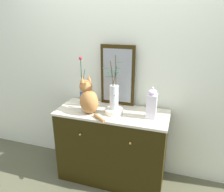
{
  "coord_description": "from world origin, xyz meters",
  "views": [
    {
      "loc": [
        0.66,
        -2.05,
        1.84
      ],
      "look_at": [
        0.0,
        0.0,
        1.04
      ],
      "focal_mm": 35.24,
      "sensor_mm": 36.0,
      "label": 1
    }
  ],
  "objects_px": {
    "cat_sitting": "(89,98)",
    "vase_slim_green": "(82,94)",
    "mirror_leaning": "(117,76)",
    "jar_lidded_porcelain": "(152,104)",
    "sideboard": "(112,146)",
    "bowl_porcelain": "(114,111)",
    "vase_glass_clear": "(114,96)"
  },
  "relations": [
    {
      "from": "vase_slim_green",
      "to": "bowl_porcelain",
      "type": "distance_m",
      "value": 0.43
    },
    {
      "from": "jar_lidded_porcelain",
      "to": "bowl_porcelain",
      "type": "bearing_deg",
      "value": -176.82
    },
    {
      "from": "sideboard",
      "to": "vase_slim_green",
      "type": "distance_m",
      "value": 0.68
    },
    {
      "from": "jar_lidded_porcelain",
      "to": "mirror_leaning",
      "type": "bearing_deg",
      "value": 150.91
    },
    {
      "from": "vase_glass_clear",
      "to": "jar_lidded_porcelain",
      "type": "xyz_separation_m",
      "value": [
        0.39,
        0.02,
        -0.05
      ]
    },
    {
      "from": "sideboard",
      "to": "cat_sitting",
      "type": "relative_size",
      "value": 3.11
    },
    {
      "from": "mirror_leaning",
      "to": "cat_sitting",
      "type": "bearing_deg",
      "value": -125.04
    },
    {
      "from": "vase_slim_green",
      "to": "bowl_porcelain",
      "type": "relative_size",
      "value": 2.92
    },
    {
      "from": "sideboard",
      "to": "vase_slim_green",
      "type": "bearing_deg",
      "value": 170.65
    },
    {
      "from": "mirror_leaning",
      "to": "vase_slim_green",
      "type": "height_order",
      "value": "mirror_leaning"
    },
    {
      "from": "sideboard",
      "to": "vase_slim_green",
      "type": "height_order",
      "value": "vase_slim_green"
    },
    {
      "from": "mirror_leaning",
      "to": "jar_lidded_porcelain",
      "type": "distance_m",
      "value": 0.53
    },
    {
      "from": "sideboard",
      "to": "vase_slim_green",
      "type": "relative_size",
      "value": 2.15
    },
    {
      "from": "sideboard",
      "to": "bowl_porcelain",
      "type": "bearing_deg",
      "value": -46.07
    },
    {
      "from": "mirror_leaning",
      "to": "bowl_porcelain",
      "type": "xyz_separation_m",
      "value": [
        0.04,
        -0.26,
        -0.32
      ]
    },
    {
      "from": "bowl_porcelain",
      "to": "jar_lidded_porcelain",
      "type": "distance_m",
      "value": 0.41
    },
    {
      "from": "vase_slim_green",
      "to": "jar_lidded_porcelain",
      "type": "bearing_deg",
      "value": -5.35
    },
    {
      "from": "sideboard",
      "to": "mirror_leaning",
      "type": "distance_m",
      "value": 0.8
    },
    {
      "from": "mirror_leaning",
      "to": "cat_sitting",
      "type": "xyz_separation_m",
      "value": [
        -0.22,
        -0.31,
        -0.18
      ]
    },
    {
      "from": "mirror_leaning",
      "to": "cat_sitting",
      "type": "height_order",
      "value": "mirror_leaning"
    },
    {
      "from": "bowl_porcelain",
      "to": "mirror_leaning",
      "type": "bearing_deg",
      "value": 99.06
    },
    {
      "from": "cat_sitting",
      "to": "vase_glass_clear",
      "type": "height_order",
      "value": "vase_glass_clear"
    },
    {
      "from": "sideboard",
      "to": "vase_glass_clear",
      "type": "relative_size",
      "value": 2.13
    },
    {
      "from": "sideboard",
      "to": "bowl_porcelain",
      "type": "xyz_separation_m",
      "value": [
        0.03,
        -0.03,
        0.45
      ]
    },
    {
      "from": "bowl_porcelain",
      "to": "vase_glass_clear",
      "type": "relative_size",
      "value": 0.34
    },
    {
      "from": "mirror_leaning",
      "to": "vase_slim_green",
      "type": "distance_m",
      "value": 0.45
    },
    {
      "from": "bowl_porcelain",
      "to": "vase_glass_clear",
      "type": "bearing_deg",
      "value": -158.19
    },
    {
      "from": "sideboard",
      "to": "jar_lidded_porcelain",
      "type": "bearing_deg",
      "value": -1.75
    },
    {
      "from": "cat_sitting",
      "to": "sideboard",
      "type": "bearing_deg",
      "value": 21.32
    },
    {
      "from": "cat_sitting",
      "to": "vase_slim_green",
      "type": "relative_size",
      "value": 0.69
    },
    {
      "from": "mirror_leaning",
      "to": "jar_lidded_porcelain",
      "type": "bearing_deg",
      "value": -29.09
    },
    {
      "from": "sideboard",
      "to": "cat_sitting",
      "type": "bearing_deg",
      "value": -158.68
    }
  ]
}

